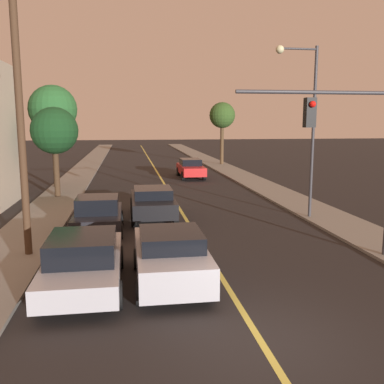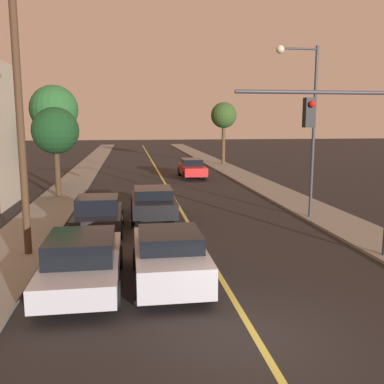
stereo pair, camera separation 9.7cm
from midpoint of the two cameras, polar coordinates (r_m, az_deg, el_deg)
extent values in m
plane|color=black|center=(9.54, 8.66, -18.87)|extent=(200.00, 200.00, 0.00)
cube|color=black|center=(44.31, -5.26, 3.52)|extent=(10.77, 80.00, 0.01)
cube|color=#D1C14C|center=(44.31, -5.26, 3.53)|extent=(0.16, 76.00, 0.00)
cube|color=gray|center=(44.41, -13.85, 3.37)|extent=(2.50, 80.00, 0.12)
cube|color=gray|center=(45.18, 3.18, 3.72)|extent=(2.50, 80.00, 0.12)
cube|color=#A5A8B2|center=(12.13, -3.12, -8.85)|extent=(1.89, 4.31, 0.79)
cube|color=black|center=(11.79, -3.06, -6.27)|extent=(1.66, 1.94, 0.44)
cylinder|color=black|center=(13.48, -7.51, -8.80)|extent=(0.22, 0.63, 0.63)
cylinder|color=black|center=(13.62, 0.14, -8.52)|extent=(0.22, 0.63, 0.63)
cylinder|color=black|center=(10.97, -7.20, -13.14)|extent=(0.22, 0.63, 0.63)
cylinder|color=black|center=(11.14, 2.30, -12.69)|extent=(0.22, 0.63, 0.63)
cube|color=black|center=(20.09, -5.40, -1.53)|extent=(1.93, 4.54, 0.68)
cube|color=black|center=(19.81, -5.39, -0.06)|extent=(1.70, 2.04, 0.43)
cylinder|color=black|center=(21.50, -8.05, -1.78)|extent=(0.22, 0.75, 0.75)
cylinder|color=black|center=(21.60, -3.17, -1.65)|extent=(0.22, 0.75, 0.75)
cylinder|color=black|center=(18.75, -7.94, -3.42)|extent=(0.22, 0.75, 0.75)
cylinder|color=black|center=(18.86, -2.35, -3.27)|extent=(0.22, 0.75, 0.75)
cube|color=#A5A8B2|center=(12.15, -14.45, -9.49)|extent=(1.96, 4.77, 0.56)
cube|color=black|center=(11.80, -14.66, -7.08)|extent=(1.73, 2.14, 0.61)
cylinder|color=black|center=(13.76, -17.70, -8.64)|extent=(0.22, 0.70, 0.70)
cylinder|color=black|center=(13.58, -9.83, -8.56)|extent=(0.22, 0.70, 0.70)
cylinder|color=black|center=(11.03, -20.11, -13.33)|extent=(0.22, 0.70, 0.70)
cylinder|color=black|center=(10.81, -10.12, -13.36)|extent=(0.22, 0.70, 0.70)
cube|color=black|center=(18.00, -12.55, -3.39)|extent=(1.87, 3.88, 0.56)
cube|color=black|center=(17.73, -12.65, -1.62)|extent=(1.65, 1.74, 0.63)
cylinder|color=black|center=(19.32, -14.93, -3.48)|extent=(0.22, 0.62, 0.62)
cylinder|color=black|center=(19.20, -9.63, -3.37)|extent=(0.22, 0.62, 0.62)
cylinder|color=black|center=(16.99, -15.79, -5.26)|extent=(0.22, 0.62, 0.62)
cylinder|color=black|center=(16.86, -9.75, -5.16)|extent=(0.22, 0.62, 0.62)
cube|color=red|center=(34.55, -0.25, 3.03)|extent=(1.76, 4.96, 0.66)
cube|color=black|center=(34.69, -0.30, 4.03)|extent=(1.55, 2.23, 0.51)
cylinder|color=black|center=(33.22, 1.57, 2.20)|extent=(0.22, 0.71, 0.71)
cylinder|color=black|center=(32.96, -1.30, 2.15)|extent=(0.22, 0.71, 0.71)
cylinder|color=black|center=(36.23, 0.70, 2.80)|extent=(0.22, 0.71, 0.71)
cylinder|color=black|center=(35.99, -1.93, 2.76)|extent=(0.22, 0.71, 0.71)
cylinder|color=#333338|center=(13.89, 16.35, 12.64)|extent=(5.20, 0.12, 0.12)
cube|color=black|center=(13.76, 15.23, 10.18)|extent=(0.32, 0.28, 0.90)
sphere|color=red|center=(13.61, 15.59, 11.22)|extent=(0.20, 0.20, 0.20)
cylinder|color=#333338|center=(20.30, 15.70, 7.49)|extent=(0.14, 0.14, 7.67)
cylinder|color=#333338|center=(20.21, 13.88, 18.05)|extent=(1.70, 0.09, 0.09)
sphere|color=beige|center=(19.90, 11.49, 18.13)|extent=(0.36, 0.36, 0.36)
cylinder|color=#422D1E|center=(14.88, -22.10, 8.90)|extent=(0.24, 0.24, 8.86)
cylinder|color=#4C3823|center=(30.28, -17.85, 4.50)|extent=(0.35, 0.35, 4.08)
sphere|color=#235628|center=(30.20, -18.16, 10.45)|extent=(3.16, 3.16, 3.16)
cylinder|color=#3D2B1C|center=(26.41, -17.71, 2.58)|extent=(0.33, 0.33, 2.91)
sphere|color=#143819|center=(26.25, -17.97, 7.80)|extent=(2.72, 2.72, 2.72)
cylinder|color=#4C3823|center=(44.71, 3.95, 6.37)|extent=(0.37, 0.37, 4.10)
sphere|color=#2D4C1E|center=(44.66, 3.99, 10.18)|extent=(2.64, 2.64, 2.64)
camera|label=1|loc=(0.05, -90.16, -0.03)|focal=40.00mm
camera|label=2|loc=(0.05, 89.84, 0.03)|focal=40.00mm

